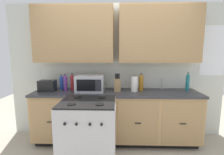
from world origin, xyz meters
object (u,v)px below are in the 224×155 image
(microwave, at_px, (90,83))
(knife_block, at_px, (117,85))
(toaster, at_px, (47,86))
(bottle_violet, at_px, (65,82))
(bottle_blue, at_px, (62,82))
(paper_towel_roll, at_px, (134,84))
(bottle_amber, at_px, (141,82))
(stove_range, at_px, (88,133))
(bottle_teal, at_px, (188,82))
(bottle_red, at_px, (72,82))

(microwave, distance_m, knife_block, 0.47)
(toaster, height_order, bottle_violet, bottle_violet)
(knife_block, distance_m, bottle_blue, 1.03)
(bottle_blue, bearing_deg, knife_block, -6.07)
(paper_towel_roll, bearing_deg, bottle_amber, 26.00)
(stove_range, relative_size, bottle_violet, 3.18)
(microwave, height_order, knife_block, knife_block)
(stove_range, bearing_deg, bottle_violet, 127.18)
(bottle_teal, distance_m, bottle_blue, 2.25)
(paper_towel_roll, relative_size, bottle_violet, 0.87)
(stove_range, xyz_separation_m, bottle_teal, (1.64, 0.73, 0.62))
(knife_block, bearing_deg, bottle_red, 175.88)
(bottle_red, bearing_deg, bottle_teal, -0.12)
(stove_range, xyz_separation_m, toaster, (-0.82, 0.63, 0.55))
(toaster, distance_m, bottle_blue, 0.26)
(toaster, xyz_separation_m, bottle_violet, (0.31, 0.05, 0.05))
(toaster, relative_size, paper_towel_roll, 1.08)
(microwave, relative_size, paper_towel_roll, 1.85)
(toaster, height_order, paper_towel_roll, paper_towel_roll)
(paper_towel_roll, distance_m, bottle_red, 1.11)
(toaster, height_order, bottle_amber, bottle_amber)
(toaster, distance_m, bottle_red, 0.43)
(knife_block, relative_size, paper_towel_roll, 1.19)
(microwave, distance_m, paper_towel_roll, 0.77)
(knife_block, height_order, bottle_violet, knife_block)
(paper_towel_roll, bearing_deg, knife_block, 177.32)
(bottle_teal, relative_size, bottle_blue, 1.22)
(stove_range, bearing_deg, bottle_blue, 128.24)
(stove_range, xyz_separation_m, bottle_violet, (-0.51, 0.68, 0.60))
(knife_block, distance_m, bottle_teal, 1.23)
(knife_block, xyz_separation_m, bottle_amber, (0.42, 0.05, 0.04))
(bottle_blue, height_order, bottle_red, bottle_red)
(bottle_red, bearing_deg, bottle_amber, -0.56)
(paper_towel_roll, xyz_separation_m, bottle_red, (-1.11, 0.07, 0.02))
(toaster, distance_m, bottle_teal, 2.46)
(toaster, relative_size, bottle_red, 0.93)
(knife_block, xyz_separation_m, bottle_violet, (-0.92, 0.00, 0.03))
(paper_towel_roll, distance_m, bottle_blue, 1.32)
(stove_range, relative_size, toaster, 3.39)
(bottle_violet, height_order, bottle_amber, bottle_amber)
(bottle_violet, distance_m, bottle_teal, 2.15)
(bottle_amber, bearing_deg, bottle_teal, 0.54)
(knife_block, xyz_separation_m, bottle_teal, (1.23, 0.05, 0.05))
(bottle_red, bearing_deg, microwave, -13.95)
(bottle_teal, bearing_deg, bottle_blue, 178.61)
(bottle_amber, xyz_separation_m, bottle_teal, (0.81, 0.01, 0.01))
(bottle_violet, relative_size, bottle_teal, 0.89)
(bottle_teal, height_order, bottle_blue, bottle_teal)
(microwave, relative_size, bottle_amber, 1.55)
(paper_towel_roll, bearing_deg, bottle_violet, 179.17)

